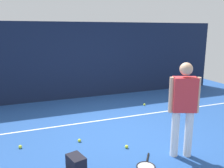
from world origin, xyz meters
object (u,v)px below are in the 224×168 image
object	(u,v)px
tennis_ball_mid_court	(127,147)
tennis_ball_by_fence	(144,105)
tennis_player	(184,105)
tennis_ball_near_player	(20,147)
tennis_ball_far_left	(79,140)
tennis_racket	(146,166)

from	to	relation	value
tennis_ball_mid_court	tennis_ball_by_fence	bearing A→B (deg)	54.28
tennis_player	tennis_ball_mid_court	bearing A→B (deg)	-14.15
tennis_ball_near_player	tennis_ball_mid_court	size ratio (longest dim) A/B	1.00
tennis_player	tennis_ball_by_fence	distance (m)	3.08
tennis_ball_mid_court	tennis_ball_far_left	distance (m)	0.98
tennis_player	tennis_ball_near_player	distance (m)	3.16
tennis_ball_by_fence	tennis_ball_mid_court	world-z (taller)	same
tennis_player	tennis_ball_by_fence	size ratio (longest dim) A/B	25.76
tennis_racket	tennis_ball_by_fence	bearing A→B (deg)	-173.01
tennis_racket	tennis_ball_by_fence	world-z (taller)	tennis_ball_by_fence
tennis_ball_near_player	tennis_ball_far_left	size ratio (longest dim) A/B	1.00
tennis_racket	tennis_ball_far_left	xyz separation A→B (m)	(-0.83, 1.28, 0.02)
tennis_player	tennis_ball_far_left	world-z (taller)	tennis_player
tennis_ball_near_player	tennis_ball_by_fence	size ratio (longest dim) A/B	1.00
tennis_racket	tennis_ball_mid_court	bearing A→B (deg)	-141.28
tennis_player	tennis_ball_near_player	bearing A→B (deg)	-3.57
tennis_player	tennis_ball_far_left	bearing A→B (deg)	-14.14
tennis_ball_mid_court	tennis_ball_far_left	bearing A→B (deg)	143.31
tennis_ball_near_player	tennis_ball_mid_court	world-z (taller)	same
tennis_racket	tennis_ball_by_fence	distance (m)	3.31
tennis_player	tennis_ball_mid_court	distance (m)	1.37
tennis_ball_near_player	tennis_ball_far_left	xyz separation A→B (m)	(1.13, -0.15, 0.00)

